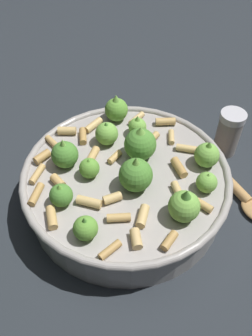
{
  "coord_description": "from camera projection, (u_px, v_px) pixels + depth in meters",
  "views": [
    {
      "loc": [
        0.17,
        -0.28,
        0.44
      ],
      "look_at": [
        0.0,
        0.0,
        0.07
      ],
      "focal_mm": 37.02,
      "sensor_mm": 36.0,
      "label": 1
    }
  ],
  "objects": [
    {
      "name": "ground_plane",
      "position": [
        126.0,
        199.0,
        0.54
      ],
      "size": [
        2.4,
        2.4,
        0.0
      ],
      "primitive_type": "plane",
      "color": "#23282D"
    },
    {
      "name": "wooden_spoon",
      "position": [
        219.0,
        171.0,
        0.57
      ],
      "size": [
        0.24,
        0.15,
        0.02
      ],
      "color": "#B2844C",
      "rests_on": "ground"
    },
    {
      "name": "pepper_shaker",
      "position": [
        229.0,
        133.0,
        0.58
      ],
      "size": [
        0.04,
        0.04,
        0.08
      ],
      "color": "gray",
      "rests_on": "ground"
    },
    {
      "name": "cooking_pan",
      "position": [
        126.0,
        182.0,
        0.51
      ],
      "size": [
        0.3,
        0.3,
        0.12
      ],
      "color": "#9E9993",
      "rests_on": "ground"
    }
  ]
}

